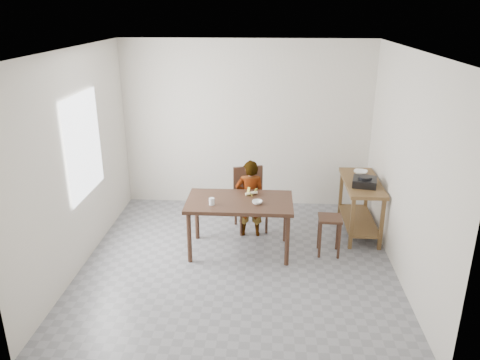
# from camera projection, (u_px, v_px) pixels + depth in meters

# --- Properties ---
(floor) EXTENTS (4.00, 4.00, 0.04)m
(floor) POSITION_uv_depth(u_px,v_px,m) (238.00, 263.00, 6.15)
(floor) COLOR slate
(floor) RESTS_ON ground
(ceiling) EXTENTS (4.00, 4.00, 0.04)m
(ceiling) POSITION_uv_depth(u_px,v_px,m) (238.00, 48.00, 5.19)
(ceiling) COLOR white
(ceiling) RESTS_ON wall_back
(wall_back) EXTENTS (4.00, 0.04, 2.70)m
(wall_back) POSITION_uv_depth(u_px,v_px,m) (246.00, 125.00, 7.56)
(wall_back) COLOR silver
(wall_back) RESTS_ON ground
(wall_front) EXTENTS (4.00, 0.04, 2.70)m
(wall_front) POSITION_uv_depth(u_px,v_px,m) (221.00, 244.00, 3.78)
(wall_front) COLOR silver
(wall_front) RESTS_ON ground
(wall_left) EXTENTS (0.04, 4.00, 2.70)m
(wall_left) POSITION_uv_depth(u_px,v_px,m) (75.00, 161.00, 5.79)
(wall_left) COLOR silver
(wall_left) RESTS_ON ground
(wall_right) EXTENTS (0.04, 4.00, 2.70)m
(wall_right) POSITION_uv_depth(u_px,v_px,m) (407.00, 168.00, 5.55)
(wall_right) COLOR silver
(wall_right) RESTS_ON ground
(window_pane) EXTENTS (0.02, 1.10, 1.30)m
(window_pane) POSITION_uv_depth(u_px,v_px,m) (84.00, 145.00, 5.92)
(window_pane) COLOR white
(window_pane) RESTS_ON wall_left
(dining_table) EXTENTS (1.40, 0.80, 0.75)m
(dining_table) POSITION_uv_depth(u_px,v_px,m) (240.00, 226.00, 6.29)
(dining_table) COLOR #3A2318
(dining_table) RESTS_ON floor
(prep_counter) EXTENTS (0.50, 1.20, 0.80)m
(prep_counter) POSITION_uv_depth(u_px,v_px,m) (360.00, 207.00, 6.84)
(prep_counter) COLOR brown
(prep_counter) RESTS_ON floor
(child) EXTENTS (0.44, 0.30, 1.15)m
(child) POSITION_uv_depth(u_px,v_px,m) (250.00, 198.00, 6.68)
(child) COLOR white
(child) RESTS_ON floor
(dining_chair) EXTENTS (0.55, 0.55, 0.92)m
(dining_chair) POSITION_uv_depth(u_px,v_px,m) (251.00, 200.00, 6.90)
(dining_chair) COLOR #3A2318
(dining_chair) RESTS_ON floor
(stool) EXTENTS (0.32, 0.32, 0.54)m
(stool) POSITION_uv_depth(u_px,v_px,m) (329.00, 235.00, 6.27)
(stool) COLOR #3A2318
(stool) RESTS_ON floor
(glass_tumbler) EXTENTS (0.09, 0.09, 0.09)m
(glass_tumbler) POSITION_uv_depth(u_px,v_px,m) (212.00, 201.00, 6.01)
(glass_tumbler) COLOR white
(glass_tumbler) RESTS_ON dining_table
(small_bowl) EXTENTS (0.16, 0.16, 0.04)m
(small_bowl) POSITION_uv_depth(u_px,v_px,m) (257.00, 202.00, 6.05)
(small_bowl) COLOR white
(small_bowl) RESTS_ON dining_table
(banana) EXTENTS (0.22, 0.19, 0.07)m
(banana) POSITION_uv_depth(u_px,v_px,m) (251.00, 193.00, 6.32)
(banana) COLOR #E3BC53
(banana) RESTS_ON dining_table
(serving_bowl) EXTENTS (0.25, 0.25, 0.05)m
(serving_bowl) POSITION_uv_depth(u_px,v_px,m) (360.00, 172.00, 6.98)
(serving_bowl) COLOR white
(serving_bowl) RESTS_ON prep_counter
(gas_burner) EXTENTS (0.38, 0.38, 0.11)m
(gas_burner) POSITION_uv_depth(u_px,v_px,m) (365.00, 182.00, 6.51)
(gas_burner) COLOR black
(gas_burner) RESTS_ON prep_counter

